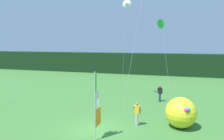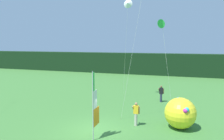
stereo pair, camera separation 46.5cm
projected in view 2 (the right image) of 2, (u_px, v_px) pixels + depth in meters
The scene contains 8 objects.
ground_plane at pixel (95, 129), 15.05m from camera, with size 120.00×120.00×0.00m, color #3D7533.
distant_treeline at pixel (151, 64), 40.99m from camera, with size 80.00×2.40×4.05m, color black.
banner_flag at pixel (95, 107), 13.39m from camera, with size 0.06×1.03×4.31m.
person_near_banner at pixel (161, 93), 21.91m from camera, with size 0.55×0.48×1.70m.
person_mid_field at pixel (136, 113), 15.61m from camera, with size 0.55×0.48×1.74m.
inflatable_balloon at pixel (180, 113), 15.13m from camera, with size 2.20×2.20×2.20m.
kite_green_delta_1 at pixel (162, 24), 17.37m from camera, with size 1.55×0.75×7.94m.
kite_white_delta_3 at pixel (128, 4), 22.27m from camera, with size 1.19×1.30×10.53m.
Camera 2 is at (5.60, -13.33, 6.00)m, focal length 34.58 mm.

